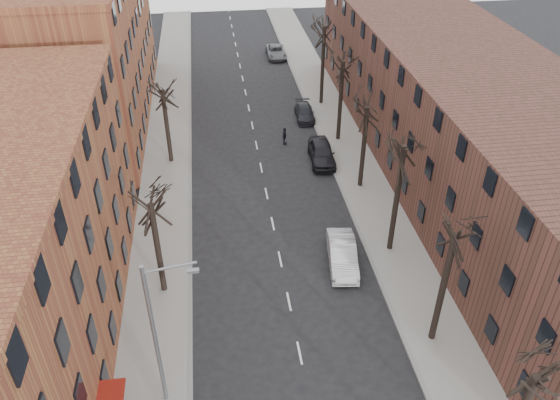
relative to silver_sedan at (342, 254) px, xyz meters
name	(u,v)px	position (x,y,z in m)	size (l,w,h in m)	color
sidewalk_left	(167,156)	(-12.00, 16.04, -0.74)	(4.00, 90.00, 0.15)	gray
sidewalk_right	(345,144)	(4.00, 16.04, -0.74)	(4.00, 90.00, 0.15)	gray
building_left_far	(74,49)	(-20.00, 25.04, 6.18)	(12.00, 28.00, 14.00)	brown
building_right	(460,113)	(12.00, 11.04, 4.18)	(12.00, 50.00, 10.00)	#532E26
tree_right_b	(431,339)	(3.60, -6.96, -0.82)	(5.20, 5.20, 10.80)	black
tree_right_c	(389,249)	(3.60, 1.04, -0.82)	(5.20, 5.20, 11.60)	black
tree_right_d	(360,186)	(3.60, 9.04, -0.82)	(5.20, 5.20, 10.00)	black
tree_right_e	(338,140)	(3.60, 17.04, -0.82)	(5.20, 5.20, 10.80)	black
tree_right_f	(321,104)	(3.60, 25.04, -0.82)	(5.20, 5.20, 11.60)	black
tree_left_a	(165,291)	(-11.60, -0.96, -0.82)	(5.20, 5.20, 9.50)	black
tree_left_b	(172,162)	(-11.60, 15.04, -0.82)	(5.20, 5.20, 9.50)	black
streetlight	(158,332)	(-11.03, -8.96, 4.19)	(2.45, 0.22, 9.03)	slate
silver_sedan	(342,254)	(0.00, 0.00, 0.00)	(1.74, 4.98, 1.64)	silver
parked_car_near	(322,153)	(1.30, 13.41, 0.04)	(2.03, 5.05, 1.72)	black
parked_car_mid	(305,113)	(1.30, 21.88, -0.20)	(1.74, 4.29, 1.24)	black
parked_car_far	(276,52)	(0.73, 39.45, -0.14)	(2.27, 4.91, 1.37)	slate
pedestrian_crossing	(284,136)	(-1.44, 16.88, 0.00)	(0.96, 0.40, 1.65)	black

